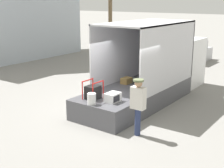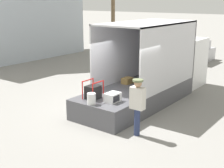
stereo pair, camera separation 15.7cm
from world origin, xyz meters
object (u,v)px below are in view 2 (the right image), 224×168
object	(u,v)px
orange_bucket	(91,99)
pickup_truck_silver	(187,54)
portable_generator	(93,92)
worker_person	(137,101)
box_truck	(164,71)
microwave	(113,97)

from	to	relation	value
orange_bucket	pickup_truck_silver	distance (m)	11.91
portable_generator	worker_person	distance (m)	1.96
worker_person	box_truck	bearing A→B (deg)	18.63
portable_generator	worker_person	size ratio (longest dim) A/B	0.36
microwave	worker_person	world-z (taller)	worker_person
orange_bucket	pickup_truck_silver	xyz separation A→B (m)	(11.75, 1.94, -0.34)
box_truck	orange_bucket	distance (m)	4.88
portable_generator	pickup_truck_silver	size ratio (longest dim) A/B	0.13
microwave	pickup_truck_silver	world-z (taller)	pickup_truck_silver
portable_generator	pickup_truck_silver	xyz separation A→B (m)	(11.25, 1.60, -0.40)
microwave	portable_generator	distance (m)	0.75
box_truck	microwave	size ratio (longest dim) A/B	11.92
orange_bucket	pickup_truck_silver	size ratio (longest dim) A/B	0.08
microwave	orange_bucket	bearing A→B (deg)	148.05
microwave	orange_bucket	size ratio (longest dim) A/B	1.42
microwave	pickup_truck_silver	bearing A→B (deg)	11.83
pickup_truck_silver	box_truck	bearing A→B (deg)	-163.90
worker_person	portable_generator	bearing A→B (deg)	82.95
orange_bucket	worker_person	xyz separation A→B (m)	(0.25, -1.60, 0.17)
worker_person	pickup_truck_silver	distance (m)	12.04
portable_generator	microwave	bearing A→B (deg)	-79.56
microwave	portable_generator	size ratio (longest dim) A/B	0.83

